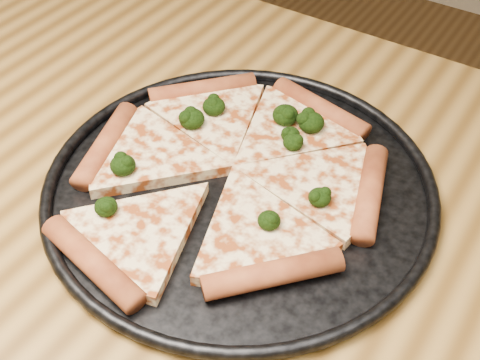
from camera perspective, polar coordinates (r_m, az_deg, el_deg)
The scene contains 4 objects.
dining_table at distance 0.72m, azimuth -11.48°, elevation -7.75°, with size 1.20×0.90×0.75m.
pizza_pan at distance 0.65m, azimuth -0.00°, elevation -0.52°, with size 0.40×0.40×0.02m.
pizza at distance 0.65m, azimuth -1.03°, elevation 0.86°, with size 0.33×0.36×0.02m.
broccoli_florets at distance 0.67m, azimuth -0.00°, elevation 3.47°, with size 0.21×0.24×0.02m.
Camera 1 is at (0.35, -0.29, 1.21)m, focal length 47.82 mm.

